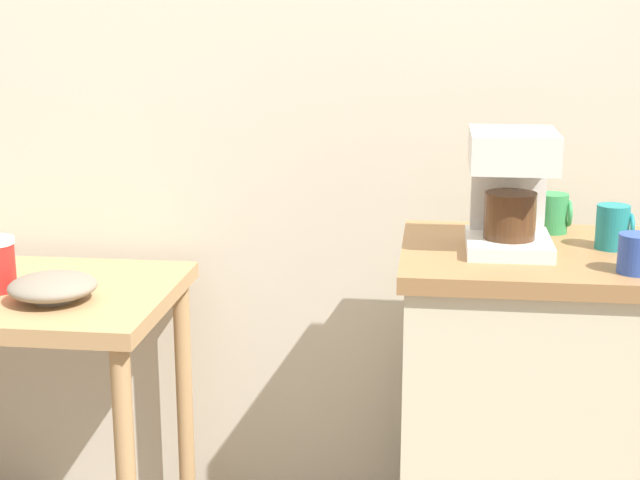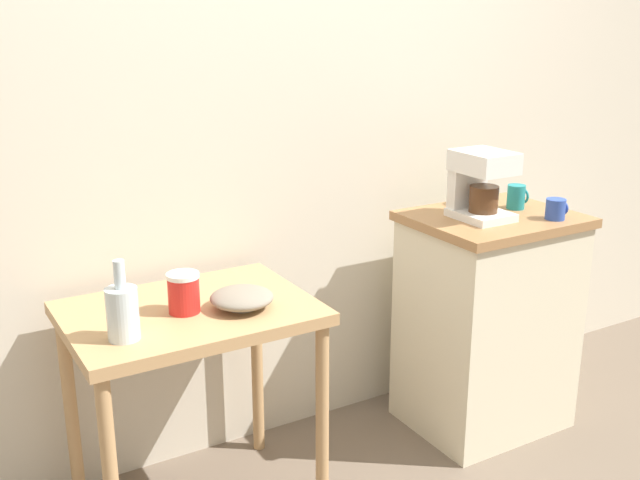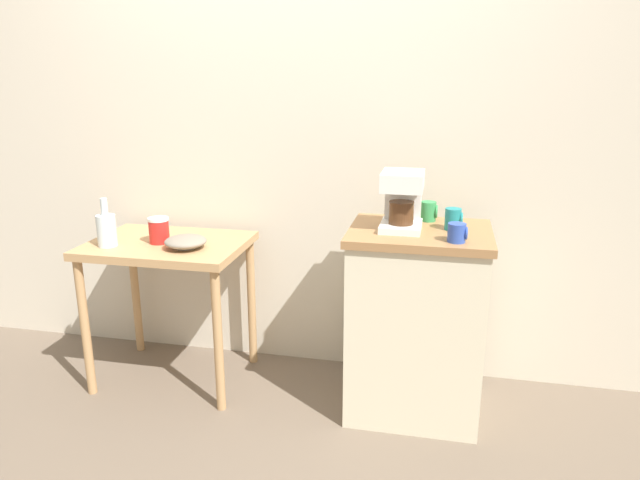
# 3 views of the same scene
# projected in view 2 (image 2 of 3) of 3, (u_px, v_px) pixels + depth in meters

# --- Properties ---
(ground_plane) EXTENTS (8.00, 8.00, 0.00)m
(ground_plane) POSITION_uv_depth(u_px,v_px,m) (345.00, 466.00, 2.86)
(ground_plane) COLOR #6B5B4C
(back_wall) EXTENTS (4.40, 0.10, 2.80)m
(back_wall) POSITION_uv_depth(u_px,v_px,m) (310.00, 81.00, 2.86)
(back_wall) COLOR beige
(back_wall) RESTS_ON ground_plane
(wooden_table) EXTENTS (0.78, 0.57, 0.75)m
(wooden_table) POSITION_uv_depth(u_px,v_px,m) (191.00, 339.00, 2.43)
(wooden_table) COLOR tan
(wooden_table) RESTS_ON ground_plane
(kitchen_counter) EXTENTS (0.63, 0.51, 0.90)m
(kitchen_counter) POSITION_uv_depth(u_px,v_px,m) (486.00, 321.00, 3.06)
(kitchen_counter) COLOR beige
(kitchen_counter) RESTS_ON ground_plane
(bowl_stoneware) EXTENTS (0.20, 0.20, 0.06)m
(bowl_stoneware) POSITION_uv_depth(u_px,v_px,m) (242.00, 298.00, 2.38)
(bowl_stoneware) COLOR gray
(bowl_stoneware) RESTS_ON wooden_table
(glass_carafe_vase) EXTENTS (0.09, 0.09, 0.24)m
(glass_carafe_vase) POSITION_uv_depth(u_px,v_px,m) (122.00, 312.00, 2.14)
(glass_carafe_vase) COLOR silver
(glass_carafe_vase) RESTS_ON wooden_table
(canister_enamel) EXTENTS (0.10, 0.10, 0.13)m
(canister_enamel) POSITION_uv_depth(u_px,v_px,m) (184.00, 293.00, 2.34)
(canister_enamel) COLOR red
(canister_enamel) RESTS_ON wooden_table
(coffee_maker) EXTENTS (0.18, 0.22, 0.26)m
(coffee_maker) POSITION_uv_depth(u_px,v_px,m) (479.00, 181.00, 2.85)
(coffee_maker) COLOR white
(coffee_maker) RESTS_ON kitchen_counter
(mug_blue) EXTENTS (0.08, 0.07, 0.08)m
(mug_blue) POSITION_uv_depth(u_px,v_px,m) (556.00, 209.00, 2.86)
(mug_blue) COLOR #2D4CAD
(mug_blue) RESTS_ON kitchen_counter
(mug_dark_teal) EXTENTS (0.08, 0.07, 0.10)m
(mug_dark_teal) POSITION_uv_depth(u_px,v_px,m) (517.00, 197.00, 3.01)
(mug_dark_teal) COLOR teal
(mug_dark_teal) RESTS_ON kitchen_counter
(mug_tall_green) EXTENTS (0.08, 0.07, 0.09)m
(mug_tall_green) POSITION_uv_depth(u_px,v_px,m) (471.00, 194.00, 3.07)
(mug_tall_green) COLOR #338C4C
(mug_tall_green) RESTS_ON kitchen_counter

